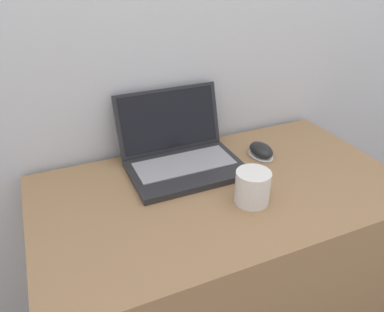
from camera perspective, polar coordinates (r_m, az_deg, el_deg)
name	(u,v)px	position (r m, az deg, el deg)	size (l,w,h in m)	color
desk	(218,279)	(1.36, 4.03, -18.24)	(1.09, 0.61, 0.77)	#936D47
laptop	(180,152)	(1.20, -1.79, 0.65)	(0.35, 0.30, 0.22)	#232326
drink_cup	(253,187)	(1.04, 9.22, -4.62)	(0.10, 0.10, 0.09)	silver
computer_mouse	(261,151)	(1.28, 10.47, 0.81)	(0.07, 0.11, 0.04)	white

